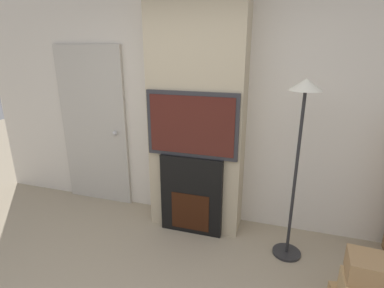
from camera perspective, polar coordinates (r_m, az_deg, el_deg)
name	(u,v)px	position (r m, az deg, el deg)	size (l,w,h in m)	color
wall_back	(203,109)	(3.48, 2.03, 6.62)	(6.00, 0.06, 2.70)	silver
chimney_breast	(197,113)	(3.28, 1.00, 5.89)	(1.03, 0.38, 2.70)	#BCAD8E
fireplace	(192,195)	(3.41, -0.01, -9.65)	(0.70, 0.15, 0.92)	black
television	(192,125)	(3.11, -0.02, 3.65)	(0.99, 0.07, 0.70)	#2D2D33
floor_lamp	(301,130)	(2.86, 20.01, 2.54)	(0.29, 0.29, 1.78)	#262628
entry_door	(94,127)	(4.13, -18.16, 3.04)	(0.95, 0.09, 2.07)	#BCB7AD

